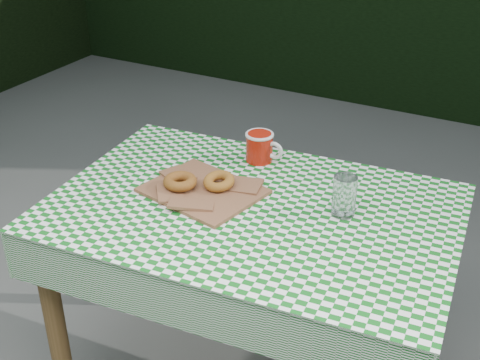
# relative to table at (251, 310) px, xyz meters

# --- Properties ---
(table) EXTENTS (1.18, 0.84, 0.75)m
(table) POSITION_rel_table_xyz_m (0.00, 0.00, 0.00)
(table) COLOR brown
(table) RESTS_ON ground
(tablecloth) EXTENTS (1.21, 0.86, 0.01)m
(tablecloth) POSITION_rel_table_xyz_m (0.00, -0.00, 0.38)
(tablecloth) COLOR #0E5916
(tablecloth) RESTS_ON table
(paper_bag) EXTENTS (0.37, 0.32, 0.02)m
(paper_bag) POSITION_rel_table_xyz_m (-0.17, 0.00, 0.39)
(paper_bag) COLOR brown
(paper_bag) RESTS_ON tablecloth
(bagel_front) EXTENTS (0.10, 0.10, 0.03)m
(bagel_front) POSITION_rel_table_xyz_m (-0.23, -0.02, 0.41)
(bagel_front) COLOR brown
(bagel_front) RESTS_ON paper_bag
(bagel_back) EXTENTS (0.12, 0.12, 0.03)m
(bagel_back) POSITION_rel_table_xyz_m (-0.13, 0.04, 0.41)
(bagel_back) COLOR #99621F
(bagel_back) RESTS_ON paper_bag
(coffee_mug) EXTENTS (0.17, 0.17, 0.10)m
(coffee_mug) POSITION_rel_table_xyz_m (-0.11, 0.27, 0.43)
(coffee_mug) COLOR #AB1A0B
(coffee_mug) RESTS_ON tablecloth
(drinking_glass) EXTENTS (0.07, 0.07, 0.12)m
(drinking_glass) POSITION_rel_table_xyz_m (0.24, 0.08, 0.44)
(drinking_glass) COLOR white
(drinking_glass) RESTS_ON tablecloth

